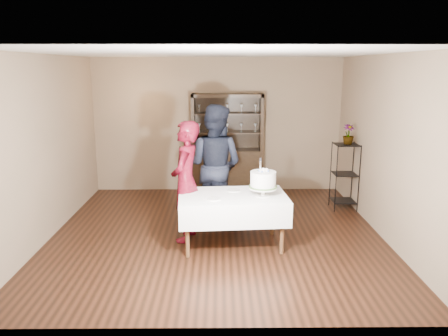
% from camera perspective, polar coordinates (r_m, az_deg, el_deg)
% --- Properties ---
extents(floor, '(5.00, 5.00, 0.00)m').
position_cam_1_polar(floor, '(6.82, -0.98, -8.55)').
color(floor, black).
rests_on(floor, ground).
extents(ceiling, '(5.00, 5.00, 0.00)m').
position_cam_1_polar(ceiling, '(6.34, -1.07, 14.77)').
color(ceiling, silver).
rests_on(ceiling, back_wall).
extents(back_wall, '(5.00, 0.02, 2.70)m').
position_cam_1_polar(back_wall, '(8.91, -0.89, 5.59)').
color(back_wall, brown).
rests_on(back_wall, floor).
extents(wall_left, '(0.02, 5.00, 2.70)m').
position_cam_1_polar(wall_left, '(6.93, -22.18, 2.45)').
color(wall_left, brown).
rests_on(wall_left, floor).
extents(wall_right, '(0.02, 5.00, 2.70)m').
position_cam_1_polar(wall_right, '(6.89, 20.28, 2.55)').
color(wall_right, brown).
rests_on(wall_right, floor).
extents(china_hutch, '(1.40, 0.48, 2.00)m').
position_cam_1_polar(china_hutch, '(8.79, 0.42, 0.94)').
color(china_hutch, black).
rests_on(china_hutch, floor).
extents(plant_etagere, '(0.42, 0.42, 1.20)m').
position_cam_1_polar(plant_etagere, '(8.07, 15.48, -0.73)').
color(plant_etagere, black).
rests_on(plant_etagere, floor).
extents(cake_table, '(1.57, 1.04, 0.75)m').
position_cam_1_polar(cake_table, '(6.21, 1.13, -5.10)').
color(cake_table, silver).
rests_on(cake_table, floor).
extents(woman, '(0.54, 0.71, 1.77)m').
position_cam_1_polar(woman, '(6.37, -5.02, -1.77)').
color(woman, '#34040F').
rests_on(woman, floor).
extents(man, '(1.17, 1.06, 1.95)m').
position_cam_1_polar(man, '(7.01, -1.23, 0.39)').
color(man, black).
rests_on(man, floor).
extents(cake, '(0.45, 0.45, 0.55)m').
position_cam_1_polar(cake, '(6.07, 5.13, -1.67)').
color(cake, white).
rests_on(cake, cake_table).
extents(plate_near, '(0.25, 0.25, 0.01)m').
position_cam_1_polar(plate_near, '(5.95, -1.29, -4.06)').
color(plate_near, white).
rests_on(plate_near, cake_table).
extents(plate_far, '(0.21, 0.21, 0.01)m').
position_cam_1_polar(plate_far, '(6.35, 1.25, -2.94)').
color(plate_far, white).
rests_on(plate_far, cake_table).
extents(potted_plant, '(0.24, 0.24, 0.35)m').
position_cam_1_polar(potted_plant, '(7.93, 15.93, 4.25)').
color(potted_plant, '#426630').
rests_on(potted_plant, plant_etagere).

